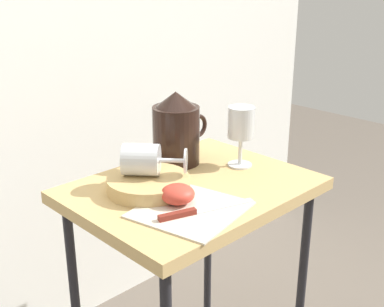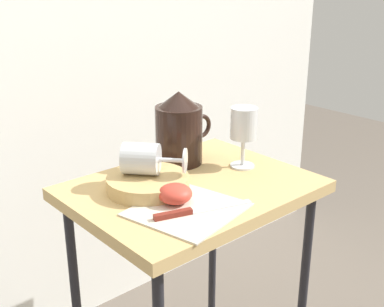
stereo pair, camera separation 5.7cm
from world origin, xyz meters
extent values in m
cube|color=white|center=(0.00, 0.57, 0.99)|extent=(2.40, 0.03, 1.99)
cube|color=tan|center=(0.00, 0.00, 0.66)|extent=(0.57, 0.44, 0.03)
cylinder|color=black|center=(0.25, -0.18, 0.32)|extent=(0.02, 0.02, 0.65)
cylinder|color=black|center=(0.25, 0.18, 0.32)|extent=(0.02, 0.02, 0.65)
cube|color=beige|center=(-0.10, -0.10, 0.68)|extent=(0.26, 0.25, 0.00)
cylinder|color=tan|center=(-0.10, 0.04, 0.70)|extent=(0.20, 0.20, 0.03)
cylinder|color=black|center=(0.07, 0.13, 0.76)|extent=(0.12, 0.12, 0.16)
cylinder|color=#D1661E|center=(0.07, 0.13, 0.73)|extent=(0.11, 0.11, 0.09)
cone|color=black|center=(0.07, 0.13, 0.85)|extent=(0.11, 0.11, 0.04)
torus|color=black|center=(0.15, 0.13, 0.76)|extent=(0.07, 0.01, 0.07)
cylinder|color=silver|center=(0.18, 0.00, 0.68)|extent=(0.06, 0.06, 0.00)
cylinder|color=silver|center=(0.18, 0.00, 0.72)|extent=(0.01, 0.01, 0.07)
cylinder|color=silver|center=(0.18, 0.00, 0.80)|extent=(0.07, 0.07, 0.08)
cylinder|color=#D1661E|center=(0.18, 0.00, 0.78)|extent=(0.06, 0.06, 0.04)
cylinder|color=silver|center=(-0.10, 0.07, 0.75)|extent=(0.11, 0.11, 0.08)
cylinder|color=silver|center=(-0.05, 0.01, 0.75)|extent=(0.05, 0.05, 0.01)
cylinder|color=silver|center=(-0.03, -0.01, 0.75)|extent=(0.05, 0.04, 0.06)
ellipsoid|color=#CC3D2D|center=(-0.10, -0.06, 0.70)|extent=(0.08, 0.08, 0.04)
cube|color=silver|center=(-0.04, -0.14, 0.68)|extent=(0.14, 0.06, 0.00)
cube|color=maroon|center=(-0.15, -0.11, 0.69)|extent=(0.09, 0.04, 0.01)
camera|label=1|loc=(-0.78, -0.81, 1.17)|focal=47.13mm
camera|label=2|loc=(-0.74, -0.84, 1.17)|focal=47.13mm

